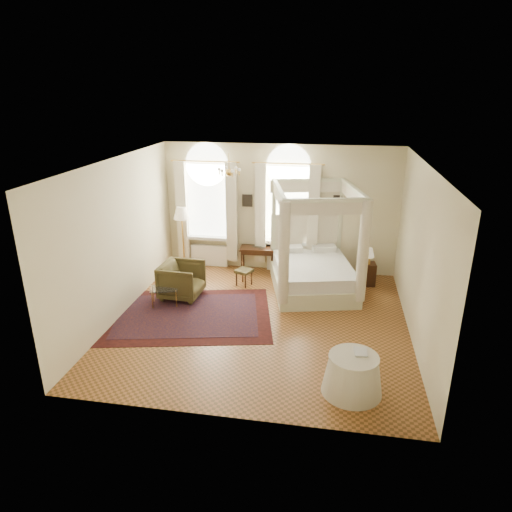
{
  "coord_description": "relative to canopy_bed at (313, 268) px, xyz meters",
  "views": [
    {
      "loc": [
        1.34,
        -8.37,
        4.62
      ],
      "look_at": [
        -0.18,
        0.4,
        1.3
      ],
      "focal_mm": 32.0,
      "sensor_mm": 36.0,
      "label": 1
    }
  ],
  "objects": [
    {
      "name": "chandelier",
      "position": [
        -1.87,
        -0.56,
        2.34
      ],
      "size": [
        0.51,
        0.45,
        0.5
      ],
      "color": "gold",
      "rests_on": "room_walls"
    },
    {
      "name": "nightstand",
      "position": [
        1.3,
        0.57,
        -0.29
      ],
      "size": [
        0.43,
        0.4,
        0.56
      ],
      "primitive_type": "cube",
      "rotation": [
        0.0,
        0.0,
        0.11
      ],
      "color": "#32170D",
      "rests_on": "ground"
    },
    {
      "name": "wall_pictures",
      "position": [
        -0.88,
        1.21,
        1.32
      ],
      "size": [
        2.54,
        0.03,
        0.39
      ],
      "color": "black",
      "rests_on": "room_walls"
    },
    {
      "name": "book",
      "position": [
        0.84,
        -3.71,
        0.1
      ],
      "size": [
        0.22,
        0.28,
        0.03
      ],
      "primitive_type": "imported",
      "rotation": [
        0.0,
        0.0,
        0.06
      ],
      "color": "black",
      "rests_on": "side_table"
    },
    {
      "name": "armchair",
      "position": [
        -2.97,
        -0.89,
        -0.15
      ],
      "size": [
        0.97,
        0.94,
        0.83
      ],
      "primitive_type": "imported",
      "rotation": [
        0.0,
        0.0,
        1.51
      ],
      "color": "#40371B",
      "rests_on": "ground"
    },
    {
      "name": "floor_lamp",
      "position": [
        -3.52,
        0.94,
        0.86
      ],
      "size": [
        0.43,
        0.43,
        1.67
      ],
      "color": "gold",
      "rests_on": "ground"
    },
    {
      "name": "window_right",
      "position": [
        -0.77,
        1.11,
        0.92
      ],
      "size": [
        1.62,
        0.27,
        3.29
      ],
      "color": "white",
      "rests_on": "room_walls"
    },
    {
      "name": "canopy_bed",
      "position": [
        0.0,
        0.0,
        0.0
      ],
      "size": [
        2.36,
        2.67,
        2.51
      ],
      "color": "beige",
      "rests_on": "ground"
    },
    {
      "name": "ground",
      "position": [
        -0.97,
        -1.76,
        -0.57
      ],
      "size": [
        6.0,
        6.0,
        0.0
      ],
      "primitive_type": "plane",
      "color": "#97582B",
      "rests_on": "ground"
    },
    {
      "name": "stool",
      "position": [
        -1.68,
        0.01,
        -0.23
      ],
      "size": [
        0.47,
        0.47,
        0.41
      ],
      "color": "#47411E",
      "rests_on": "ground"
    },
    {
      "name": "room_walls",
      "position": [
        -0.97,
        -1.76,
        1.41
      ],
      "size": [
        6.0,
        6.0,
        6.0
      ],
      "color": "beige",
      "rests_on": "ground"
    },
    {
      "name": "laptop",
      "position": [
        -1.46,
        0.95,
        0.12
      ],
      "size": [
        0.39,
        0.31,
        0.03
      ],
      "primitive_type": "imported",
      "rotation": [
        0.0,
        0.0,
        2.82
      ],
      "color": "black",
      "rests_on": "writing_desk"
    },
    {
      "name": "window_left",
      "position": [
        -2.87,
        1.11,
        0.92
      ],
      "size": [
        1.62,
        0.27,
        3.29
      ],
      "color": "white",
      "rests_on": "room_walls"
    },
    {
      "name": "side_table",
      "position": [
        0.84,
        -3.83,
        -0.25
      ],
      "size": [
        0.97,
        0.97,
        0.66
      ],
      "color": "beige",
      "rests_on": "ground"
    },
    {
      "name": "nightstand_lamp",
      "position": [
        1.29,
        0.53,
        0.26
      ],
      "size": [
        0.28,
        0.28,
        0.41
      ],
      "color": "gold",
      "rests_on": "nightstand"
    },
    {
      "name": "coffee_table",
      "position": [
        -3.23,
        -1.36,
        -0.2
      ],
      "size": [
        0.7,
        0.58,
        0.41
      ],
      "color": "silver",
      "rests_on": "ground"
    },
    {
      "name": "oriental_rug",
      "position": [
        -2.57,
        -1.76,
        -0.56
      ],
      "size": [
        3.97,
        3.2,
        0.01
      ],
      "color": "#471511",
      "rests_on": "ground"
    },
    {
      "name": "writing_desk",
      "position": [
        -1.5,
        0.94,
        0.01
      ],
      "size": [
        0.93,
        0.52,
        0.68
      ],
      "color": "#32170D",
      "rests_on": "ground"
    }
  ]
}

